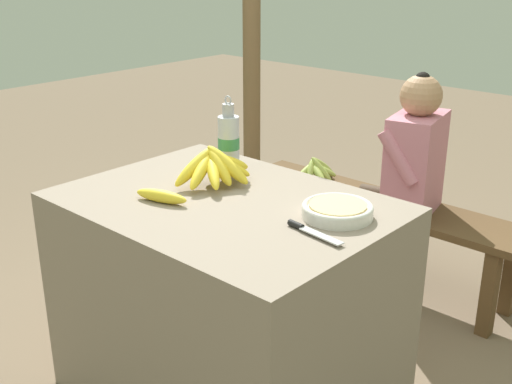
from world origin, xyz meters
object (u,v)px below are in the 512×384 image
serving_bowl (337,210)px  support_post_near (252,37)px  seated_vendor (404,170)px  banana_bunch_green (317,169)px  water_bottle (229,141)px  knife (307,230)px  wooden_bench (377,212)px  banana_bunch_ripe (216,166)px  loose_banana_front (161,196)px

serving_bowl → support_post_near: (-1.46, 1.19, 0.30)m
seated_vendor → banana_bunch_green: 0.55m
seated_vendor → banana_bunch_green: bearing=-17.3°
banana_bunch_green → support_post_near: bearing=165.5°
water_bottle → banana_bunch_green: water_bottle is taller
knife → support_post_near: (-1.46, 1.35, 0.32)m
water_bottle → wooden_bench: (0.13, 0.91, -0.54)m
banana_bunch_ripe → banana_bunch_green: banana_bunch_ripe is taller
banana_bunch_ripe → water_bottle: water_bottle is taller
seated_vendor → banana_bunch_green: seated_vendor is taller
loose_banana_front → knife: size_ratio=0.94×
seated_vendor → serving_bowl: bearing=95.5°
serving_bowl → knife: 0.16m
wooden_bench → water_bottle: bearing=-97.8°
water_bottle → knife: water_bottle is taller
banana_bunch_green → support_post_near: (-0.61, 0.16, 0.62)m
wooden_bench → support_post_near: size_ratio=0.67×
support_post_near → banana_bunch_green: bearing=-14.5°
banana_bunch_ripe → loose_banana_front: (-0.01, -0.25, -0.05)m
banana_bunch_ripe → banana_bunch_green: size_ratio=1.08×
water_bottle → seated_vendor: size_ratio=0.26×
water_bottle → knife: size_ratio=1.35×
knife → banana_bunch_green: size_ratio=0.71×
water_bottle → wooden_bench: size_ratio=0.19×
water_bottle → banana_bunch_green: (-0.25, 0.92, -0.40)m
seated_vendor → water_bottle: bearing=60.3°
water_bottle → serving_bowl: bearing=-10.9°
wooden_bench → banana_bunch_green: banana_bunch_green is taller
serving_bowl → water_bottle: size_ratio=0.79×
banana_bunch_green → wooden_bench: bearing=-1.0°
loose_banana_front → wooden_bench: loose_banana_front is taller
support_post_near → knife: bearing=-42.8°
serving_bowl → loose_banana_front: 0.59m
serving_bowl → banana_bunch_green: bearing=129.2°
seated_vendor → loose_banana_front: bearing=69.1°
water_bottle → seated_vendor: (0.28, 0.87, -0.27)m
knife → support_post_near: size_ratio=0.09×
banana_bunch_green → support_post_near: size_ratio=0.13×
banana_bunch_ripe → seated_vendor: bearing=79.5°
seated_vendor → banana_bunch_ripe: bearing=67.4°
serving_bowl → wooden_bench: serving_bowl is taller
banana_bunch_ripe → serving_bowl: banana_bunch_ripe is taller
wooden_bench → seated_vendor: size_ratio=1.38×
support_post_near → seated_vendor: bearing=-10.3°
knife → seated_vendor: (-0.32, 1.15, -0.17)m
banana_bunch_ripe → wooden_bench: banana_bunch_ripe is taller
banana_bunch_ripe → knife: bearing=-13.1°
serving_bowl → seated_vendor: 1.05m
loose_banana_front → seated_vendor: (0.20, 1.28, -0.18)m
serving_bowl → water_bottle: bearing=169.1°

